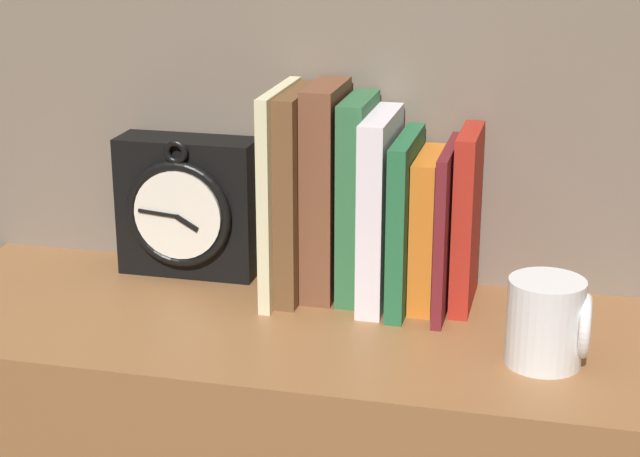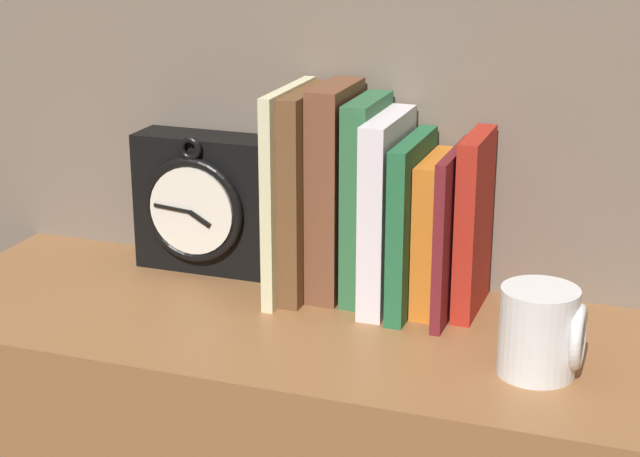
{
  "view_description": "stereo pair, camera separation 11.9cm",
  "coord_description": "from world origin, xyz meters",
  "px_view_note": "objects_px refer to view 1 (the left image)",
  "views": [
    {
      "loc": [
        0.27,
        -1.1,
        1.33
      ],
      "look_at": [
        0.0,
        0.0,
        0.96
      ],
      "focal_mm": 60.0,
      "sensor_mm": 36.0,
      "label": 1
    },
    {
      "loc": [
        0.38,
        -1.06,
        1.33
      ],
      "look_at": [
        0.0,
        0.0,
        0.96
      ],
      "focal_mm": 60.0,
      "sensor_mm": 36.0,
      "label": 2
    }
  ],
  "objects_px": {
    "mug": "(548,322)",
    "clock": "(187,207)",
    "book_slot4_white": "(380,209)",
    "book_slot8_red": "(467,219)",
    "book_slot0_cream": "(280,193)",
    "book_slot5_green": "(405,222)",
    "book_slot2_brown": "(326,191)",
    "book_slot7_maroon": "(447,228)",
    "book_slot1_brown": "(298,194)",
    "book_slot3_green": "(357,198)",
    "book_slot6_orange": "(428,229)"
  },
  "relations": [
    {
      "from": "mug",
      "to": "clock",
      "type": "bearing_deg",
      "value": 160.13
    },
    {
      "from": "book_slot4_white",
      "to": "book_slot8_red",
      "type": "relative_size",
      "value": 1.08
    },
    {
      "from": "book_slot0_cream",
      "to": "book_slot4_white",
      "type": "height_order",
      "value": "book_slot0_cream"
    },
    {
      "from": "clock",
      "to": "book_slot5_green",
      "type": "relative_size",
      "value": 0.9
    },
    {
      "from": "book_slot2_brown",
      "to": "mug",
      "type": "height_order",
      "value": "book_slot2_brown"
    },
    {
      "from": "book_slot5_green",
      "to": "mug",
      "type": "xyz_separation_m",
      "value": [
        0.17,
        -0.13,
        -0.06
      ]
    },
    {
      "from": "book_slot2_brown",
      "to": "book_slot7_maroon",
      "type": "relative_size",
      "value": 1.31
    },
    {
      "from": "book_slot1_brown",
      "to": "mug",
      "type": "height_order",
      "value": "book_slot1_brown"
    },
    {
      "from": "book_slot0_cream",
      "to": "mug",
      "type": "height_order",
      "value": "book_slot0_cream"
    },
    {
      "from": "book_slot0_cream",
      "to": "book_slot8_red",
      "type": "height_order",
      "value": "book_slot0_cream"
    },
    {
      "from": "book_slot1_brown",
      "to": "book_slot2_brown",
      "type": "bearing_deg",
      "value": 18.8
    },
    {
      "from": "book_slot2_brown",
      "to": "clock",
      "type": "bearing_deg",
      "value": 173.93
    },
    {
      "from": "mug",
      "to": "book_slot1_brown",
      "type": "bearing_deg",
      "value": 156.13
    },
    {
      "from": "book_slot2_brown",
      "to": "book_slot3_green",
      "type": "bearing_deg",
      "value": 0.52
    },
    {
      "from": "book_slot2_brown",
      "to": "book_slot3_green",
      "type": "xyz_separation_m",
      "value": [
        0.04,
        0.0,
        -0.01
      ]
    },
    {
      "from": "mug",
      "to": "book_slot8_red",
      "type": "bearing_deg",
      "value": 125.34
    },
    {
      "from": "book_slot8_red",
      "to": "clock",
      "type": "bearing_deg",
      "value": 176.83
    },
    {
      "from": "book_slot2_brown",
      "to": "book_slot3_green",
      "type": "relative_size",
      "value": 1.06
    },
    {
      "from": "clock",
      "to": "book_slot8_red",
      "type": "height_order",
      "value": "book_slot8_red"
    },
    {
      "from": "book_slot3_green",
      "to": "book_slot5_green",
      "type": "xyz_separation_m",
      "value": [
        0.06,
        -0.02,
        -0.02
      ]
    },
    {
      "from": "book_slot4_white",
      "to": "book_slot8_red",
      "type": "bearing_deg",
      "value": 7.65
    },
    {
      "from": "book_slot4_white",
      "to": "book_slot7_maroon",
      "type": "xyz_separation_m",
      "value": [
        0.08,
        -0.0,
        -0.02
      ]
    },
    {
      "from": "book_slot7_maroon",
      "to": "book_slot4_white",
      "type": "bearing_deg",
      "value": 177.04
    },
    {
      "from": "book_slot8_red",
      "to": "book_slot6_orange",
      "type": "bearing_deg",
      "value": -176.96
    },
    {
      "from": "book_slot4_white",
      "to": "book_slot6_orange",
      "type": "distance_m",
      "value": 0.06
    },
    {
      "from": "book_slot3_green",
      "to": "book_slot7_maroon",
      "type": "relative_size",
      "value": 1.24
    },
    {
      "from": "book_slot7_maroon",
      "to": "book_slot0_cream",
      "type": "bearing_deg",
      "value": -179.62
    },
    {
      "from": "clock",
      "to": "mug",
      "type": "xyz_separation_m",
      "value": [
        0.46,
        -0.17,
        -0.04
      ]
    },
    {
      "from": "book_slot5_green",
      "to": "book_slot7_maroon",
      "type": "height_order",
      "value": "book_slot5_green"
    },
    {
      "from": "book_slot2_brown",
      "to": "book_slot5_green",
      "type": "bearing_deg",
      "value": -9.29
    },
    {
      "from": "book_slot0_cream",
      "to": "book_slot8_red",
      "type": "xyz_separation_m",
      "value": [
        0.22,
        0.02,
        -0.02
      ]
    },
    {
      "from": "book_slot5_green",
      "to": "book_slot7_maroon",
      "type": "bearing_deg",
      "value": -1.6
    },
    {
      "from": "book_slot4_white",
      "to": "book_slot7_maroon",
      "type": "height_order",
      "value": "book_slot4_white"
    },
    {
      "from": "book_slot0_cream",
      "to": "book_slot4_white",
      "type": "distance_m",
      "value": 0.12
    },
    {
      "from": "book_slot5_green",
      "to": "book_slot8_red",
      "type": "distance_m",
      "value": 0.07
    },
    {
      "from": "book_slot4_white",
      "to": "book_slot6_orange",
      "type": "relative_size",
      "value": 1.26
    },
    {
      "from": "book_slot8_red",
      "to": "mug",
      "type": "bearing_deg",
      "value": -54.66
    },
    {
      "from": "book_slot4_white",
      "to": "mug",
      "type": "bearing_deg",
      "value": -32.92
    },
    {
      "from": "clock",
      "to": "book_slot6_orange",
      "type": "bearing_deg",
      "value": -4.07
    },
    {
      "from": "book_slot1_brown",
      "to": "book_slot3_green",
      "type": "height_order",
      "value": "book_slot1_brown"
    },
    {
      "from": "book_slot2_brown",
      "to": "book_slot3_green",
      "type": "height_order",
      "value": "book_slot2_brown"
    },
    {
      "from": "clock",
      "to": "book_slot0_cream",
      "type": "bearing_deg",
      "value": -16.16
    },
    {
      "from": "book_slot8_red",
      "to": "book_slot1_brown",
      "type": "bearing_deg",
      "value": -176.92
    },
    {
      "from": "book_slot6_orange",
      "to": "book_slot3_green",
      "type": "bearing_deg",
      "value": 178.18
    },
    {
      "from": "book_slot1_brown",
      "to": "book_slot4_white",
      "type": "bearing_deg",
      "value": -1.54
    },
    {
      "from": "book_slot3_green",
      "to": "mug",
      "type": "height_order",
      "value": "book_slot3_green"
    },
    {
      "from": "book_slot1_brown",
      "to": "book_slot2_brown",
      "type": "height_order",
      "value": "book_slot2_brown"
    },
    {
      "from": "book_slot0_cream",
      "to": "mug",
      "type": "bearing_deg",
      "value": -21.34
    },
    {
      "from": "clock",
      "to": "book_slot7_maroon",
      "type": "bearing_deg",
      "value": -6.38
    },
    {
      "from": "book_slot7_maroon",
      "to": "mug",
      "type": "bearing_deg",
      "value": -45.98
    }
  ]
}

